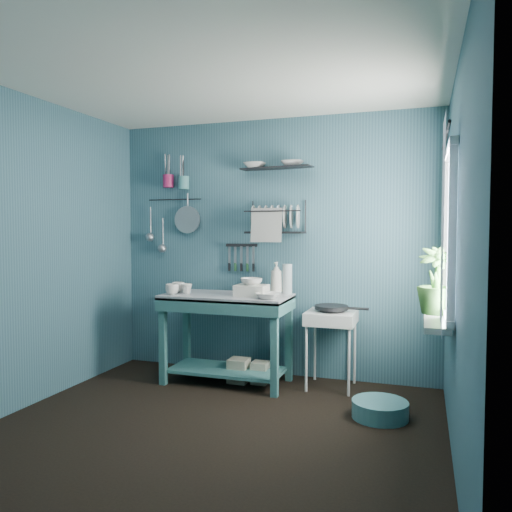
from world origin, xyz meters
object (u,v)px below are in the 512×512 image
(mug_right, at_px, (178,287))
(utensil_cup_teal, at_px, (184,183))
(water_bottle, at_px, (287,279))
(utensil_cup_magenta, at_px, (168,181))
(storage_tin_large, at_px, (239,370))
(storage_tin_small, at_px, (260,372))
(colander, at_px, (187,220))
(work_counter, at_px, (227,339))
(hotplate_stand, at_px, (331,350))
(wash_tub, at_px, (252,290))
(dish_rack, at_px, (275,217))
(mug_left, at_px, (172,289))
(frying_pan, at_px, (331,307))
(potted_plant, at_px, (436,280))
(mug_mid, at_px, (187,289))
(floor_basin, at_px, (380,409))
(soap_bottle, at_px, (276,278))

(mug_right, distance_m, utensil_cup_teal, 1.09)
(water_bottle, height_order, utensil_cup_magenta, utensil_cup_magenta)
(utensil_cup_teal, distance_m, storage_tin_large, 1.95)
(mug_right, relative_size, storage_tin_small, 0.61)
(colander, bearing_deg, work_counter, -32.89)
(hotplate_stand, bearing_deg, colander, -179.79)
(colander, bearing_deg, storage_tin_small, -18.66)
(wash_tub, distance_m, storage_tin_small, 0.78)
(mug_right, relative_size, utensil_cup_magenta, 0.95)
(water_bottle, relative_size, dish_rack, 0.51)
(work_counter, bearing_deg, mug_left, -151.49)
(dish_rack, relative_size, utensil_cup_teal, 4.23)
(dish_rack, height_order, utensil_cup_magenta, utensil_cup_magenta)
(frying_pan, height_order, dish_rack, dish_rack)
(colander, bearing_deg, potted_plant, -20.93)
(hotplate_stand, bearing_deg, storage_tin_small, -164.27)
(mug_mid, relative_size, storage_tin_large, 0.45)
(wash_tub, relative_size, utensil_cup_teal, 2.15)
(mug_left, height_order, floor_basin, mug_left)
(wash_tub, distance_m, storage_tin_large, 0.78)
(soap_bottle, height_order, dish_rack, dish_rack)
(mug_mid, xyz_separation_m, hotplate_stand, (1.32, 0.23, -0.53))
(water_bottle, bearing_deg, potted_plant, -30.42)
(work_counter, distance_m, colander, 1.32)
(storage_tin_large, bearing_deg, colander, 154.37)
(dish_rack, bearing_deg, mug_left, -157.74)
(hotplate_stand, xyz_separation_m, storage_tin_large, (-0.84, -0.12, -0.24))
(dish_rack, xyz_separation_m, potted_plant, (1.43, -0.84, -0.48))
(dish_rack, height_order, potted_plant, dish_rack)
(work_counter, distance_m, wash_tub, 0.53)
(utensil_cup_magenta, bearing_deg, storage_tin_large, -18.72)
(frying_pan, bearing_deg, hotplate_stand, 0.00)
(mug_left, height_order, storage_tin_small, mug_left)
(mug_mid, xyz_separation_m, storage_tin_small, (0.68, 0.14, -0.77))
(hotplate_stand, height_order, dish_rack, dish_rack)
(wash_tub, bearing_deg, soap_bottle, 52.31)
(mug_left, bearing_deg, water_bottle, 20.81)
(mug_right, xyz_separation_m, colander, (-0.09, 0.38, 0.65))
(soap_bottle, bearing_deg, mug_mid, -162.00)
(mug_right, xyz_separation_m, utensil_cup_teal, (-0.11, 0.35, 1.03))
(dish_rack, height_order, colander, dish_rack)
(mug_left, height_order, mug_mid, mug_left)
(work_counter, distance_m, utensil_cup_teal, 1.65)
(wash_tub, xyz_separation_m, storage_tin_large, (-0.15, 0.07, -0.77))
(work_counter, xyz_separation_m, hotplate_stand, (0.94, 0.17, -0.07))
(dish_rack, relative_size, storage_tin_small, 2.75)
(mug_mid, xyz_separation_m, soap_bottle, (0.80, 0.26, 0.10))
(mug_mid, relative_size, colander, 0.36)
(work_counter, xyz_separation_m, frying_pan, (0.94, 0.17, 0.32))
(colander, bearing_deg, hotplate_stand, -7.95)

